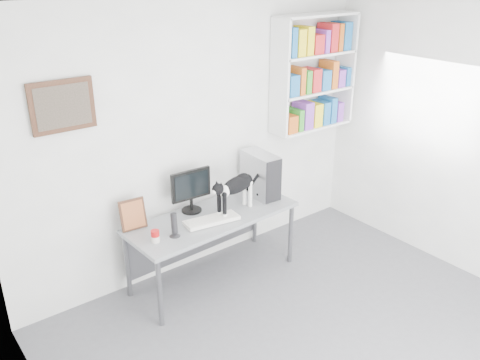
# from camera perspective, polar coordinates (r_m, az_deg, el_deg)

# --- Properties ---
(room) EXTENTS (4.01, 4.01, 2.70)m
(room) POSITION_cam_1_polar(r_m,az_deg,el_deg) (3.64, 13.10, -3.45)
(room) COLOR #5A5B60
(room) RESTS_ON ground
(bookshelf) EXTENTS (1.03, 0.28, 1.24)m
(bookshelf) POSITION_cam_1_polar(r_m,az_deg,el_deg) (5.65, 8.31, 11.80)
(bookshelf) COLOR silver
(bookshelf) RESTS_ON room
(wall_art) EXTENTS (0.52, 0.04, 0.42)m
(wall_art) POSITION_cam_1_polar(r_m,az_deg,el_deg) (4.30, -19.31, 7.85)
(wall_art) COLOR #492417
(wall_art) RESTS_ON room
(desk) EXTENTS (1.72, 0.73, 0.71)m
(desk) POSITION_cam_1_polar(r_m,az_deg,el_deg) (5.08, -2.99, -7.55)
(desk) COLOR gray
(desk) RESTS_ON room
(monitor) EXTENTS (0.42, 0.22, 0.44)m
(monitor) POSITION_cam_1_polar(r_m,az_deg,el_deg) (4.91, -5.54, -1.18)
(monitor) COLOR black
(monitor) RESTS_ON desk
(keyboard) EXTENTS (0.54, 0.28, 0.04)m
(keyboard) POSITION_cam_1_polar(r_m,az_deg,el_deg) (4.78, -3.21, -4.50)
(keyboard) COLOR white
(keyboard) RESTS_ON desk
(pc_tower) EXTENTS (0.23, 0.47, 0.46)m
(pc_tower) POSITION_cam_1_polar(r_m,az_deg,el_deg) (5.24, 2.28, 0.64)
(pc_tower) COLOR #B9B9BE
(pc_tower) RESTS_ON desk
(speaker) EXTENTS (0.13, 0.13, 0.23)m
(speaker) POSITION_cam_1_polar(r_m,az_deg,el_deg) (4.53, -7.40, -4.98)
(speaker) COLOR black
(speaker) RESTS_ON desk
(leaning_print) EXTENTS (0.25, 0.12, 0.30)m
(leaning_print) POSITION_cam_1_polar(r_m,az_deg,el_deg) (4.70, -11.95, -3.75)
(leaning_print) COLOR #492417
(leaning_print) RESTS_ON desk
(soup_can) EXTENTS (0.08, 0.08, 0.11)m
(soup_can) POSITION_cam_1_polar(r_m,az_deg,el_deg) (4.49, -9.50, -6.24)
(soup_can) COLOR #B10F10
(soup_can) RESTS_ON desk
(cat) EXTENTS (0.63, 0.28, 0.37)m
(cat) POSITION_cam_1_polar(r_m,az_deg,el_deg) (4.90, -0.45, -1.56)
(cat) COLOR black
(cat) RESTS_ON desk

